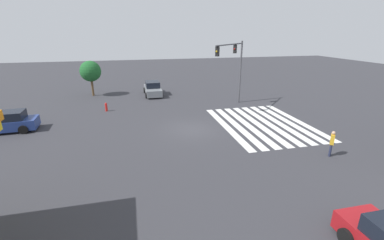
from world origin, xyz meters
name	(u,v)px	position (x,y,z in m)	size (l,w,h in m)	color
ground_plane	(192,130)	(0.00, 0.00, 0.00)	(111.87, 111.87, 0.00)	#333338
crosswalk_markings	(263,124)	(0.00, -6.28, 0.00)	(9.93, 7.25, 0.01)	silver
traffic_signal_mast	(234,61)	(5.76, -5.76, 4.73)	(4.42, 4.42, 6.61)	#47474C
car_0	(153,89)	(12.84, 1.97, 0.77)	(4.74, 2.13, 1.68)	gray
car_2	(7,123)	(2.99, 14.23, 0.74)	(2.24, 4.45, 1.63)	navy
pedestrian	(332,142)	(-6.51, -7.49, 0.94)	(0.42, 0.40, 1.68)	#232842
tree_corner_a	(90,71)	(14.11, 9.18, 3.00)	(2.47, 2.47, 4.25)	brown
fire_hydrant	(106,107)	(6.96, 7.11, 0.43)	(0.22, 0.22, 0.86)	red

